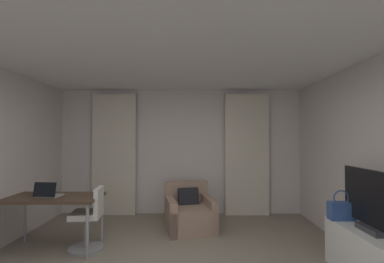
{
  "coord_description": "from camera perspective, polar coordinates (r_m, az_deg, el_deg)",
  "views": [
    {
      "loc": [
        0.28,
        -2.71,
        1.61
      ],
      "look_at": [
        0.25,
        1.29,
        1.69
      ],
      "focal_mm": 25.38,
      "sensor_mm": 36.0,
      "label": 1
    }
  ],
  "objects": [
    {
      "name": "desk",
      "position": [
        4.45,
        -26.99,
        -12.86
      ],
      "size": [
        1.28,
        0.67,
        0.76
      ],
      "color": "#4C3828",
      "rests_on": "ground"
    },
    {
      "name": "handbag_primary",
      "position": [
        3.98,
        28.87,
        -14.26
      ],
      "size": [
        0.3,
        0.14,
        0.37
      ],
      "color": "#335193",
      "rests_on": "tv_console"
    },
    {
      "name": "curtain_right_panel",
      "position": [
        5.73,
        11.46,
        -4.69
      ],
      "size": [
        0.9,
        0.06,
        2.5
      ],
      "color": "beige",
      "rests_on": "ground"
    },
    {
      "name": "tv_flatscreen",
      "position": [
        3.62,
        33.84,
        -12.37
      ],
      "size": [
        0.2,
        1.03,
        0.67
      ],
      "color": "#333338",
      "rests_on": "tv_console"
    },
    {
      "name": "desk_chair",
      "position": [
        4.33,
        -20.8,
        -17.36
      ],
      "size": [
        0.48,
        0.48,
        0.88
      ],
      "color": "gray",
      "rests_on": "ground"
    },
    {
      "name": "ceiling",
      "position": [
        2.91,
        -5.42,
        19.44
      ],
      "size": [
        5.12,
        6.12,
        0.06
      ],
      "primitive_type": "cube",
      "color": "white",
      "rests_on": "wall_left"
    },
    {
      "name": "armchair",
      "position": [
        4.94,
        -0.55,
        -16.85
      ],
      "size": [
        0.95,
        1.0,
        0.78
      ],
      "color": "#997A66",
      "rests_on": "ground"
    },
    {
      "name": "tv_console",
      "position": [
        3.79,
        33.86,
        -21.33
      ],
      "size": [
        0.48,
        1.19,
        0.57
      ],
      "color": "white",
      "rests_on": "ground"
    },
    {
      "name": "wall_window",
      "position": [
        5.76,
        -2.39,
        -4.2
      ],
      "size": [
        5.12,
        0.06,
        2.6
      ],
      "color": "silver",
      "rests_on": "ground"
    },
    {
      "name": "laptop",
      "position": [
        4.42,
        -28.02,
        -11.47
      ],
      "size": [
        0.34,
        0.28,
        0.22
      ],
      "color": "#ADADB2",
      "rests_on": "desk"
    },
    {
      "name": "curtain_left_panel",
      "position": [
        5.86,
        -16.06,
        -4.59
      ],
      "size": [
        0.9,
        0.06,
        2.5
      ],
      "color": "beige",
      "rests_on": "ground"
    }
  ]
}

